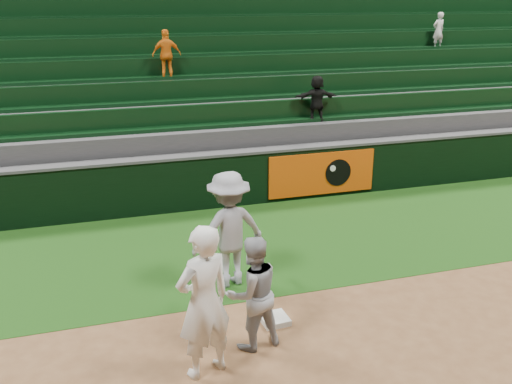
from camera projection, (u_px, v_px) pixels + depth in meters
ground at (264, 333)px, 8.11m from camera, size 70.00×70.00×0.00m
foul_grass at (216, 248)px, 10.82m from camera, size 36.00×4.20×0.01m
first_base at (275, 319)px, 8.37m from camera, size 0.41×0.41×0.09m
first_baseman at (204, 302)px, 6.94m from camera, size 0.86×0.71×2.02m
baserunner at (252, 293)px, 7.58m from camera, size 0.88×0.74×1.61m
base_coach at (229, 229)px, 9.18m from camera, size 1.36×0.95×1.93m
field_wall at (194, 181)px, 12.60m from camera, size 36.00×0.45×1.25m
stadium_seating at (166, 104)px, 15.65m from camera, size 36.00×5.95×5.61m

